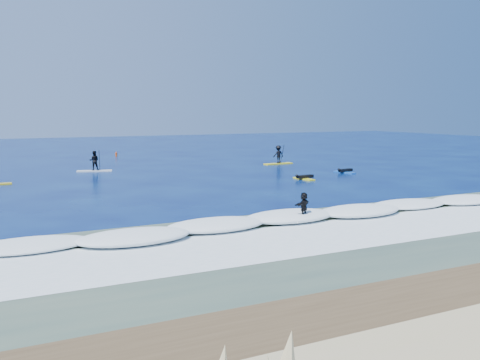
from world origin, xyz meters
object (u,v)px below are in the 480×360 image
prone_paddler_far (345,171)px  marker_buoy (116,154)px  sup_paddler_right (278,156)px  wave_surfer (304,207)px  prone_paddler_near (304,177)px  sup_paddler_center (94,163)px

prone_paddler_far → marker_buoy: marker_buoy is taller
sup_paddler_right → wave_surfer: (-13.57, -24.97, -0.09)m
prone_paddler_far → marker_buoy: 29.04m
prone_paddler_near → prone_paddler_far: 6.04m
prone_paddler_far → marker_buoy: (-13.55, 25.68, 0.12)m
sup_paddler_right → prone_paddler_far: (1.22, -9.16, -0.70)m
sup_paddler_center → prone_paddler_far: size_ratio=1.43×
prone_paddler_far → prone_paddler_near: bearing=101.1°
sup_paddler_center → marker_buoy: (5.60, 14.78, -0.53)m
sup_paddler_center → wave_surfer: sup_paddler_center is taller
sup_paddler_center → sup_paddler_right: bearing=9.4°
sup_paddler_center → wave_surfer: (4.37, -26.72, -0.03)m
prone_paddler_near → marker_buoy: bearing=11.0°
sup_paddler_center → marker_buoy: bearing=84.2°
wave_surfer → marker_buoy: size_ratio=3.06×
sup_paddler_right → prone_paddler_far: 9.27m
prone_paddler_near → wave_surfer: wave_surfer is taller
prone_paddler_far → wave_surfer: 21.66m
sup_paddler_right → prone_paddler_near: size_ratio=1.48×
wave_surfer → sup_paddler_center: bearing=73.5°
sup_paddler_center → prone_paddler_far: (19.16, -10.91, -0.64)m
sup_paddler_right → wave_surfer: 28.42m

